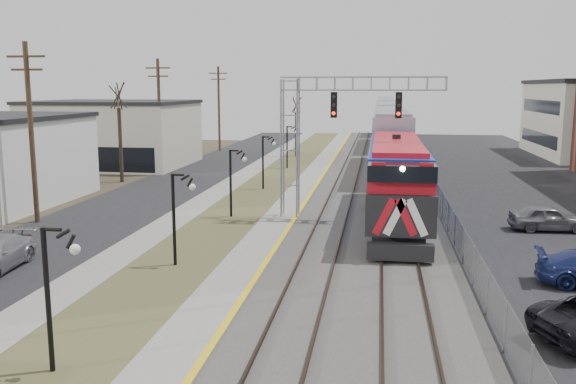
# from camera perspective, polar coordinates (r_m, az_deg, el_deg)

# --- Properties ---
(street_west) EXTENTS (7.00, 120.00, 0.04)m
(street_west) POSITION_cam_1_polar(r_m,az_deg,el_deg) (44.80, -12.54, -0.15)
(street_west) COLOR black
(street_west) RESTS_ON ground
(sidewalk) EXTENTS (2.00, 120.00, 0.08)m
(sidewalk) POSITION_cam_1_polar(r_m,az_deg,el_deg) (43.39, -6.98, -0.28)
(sidewalk) COLOR gray
(sidewalk) RESTS_ON ground
(grass_median) EXTENTS (4.00, 120.00, 0.06)m
(grass_median) POSITION_cam_1_polar(r_m,az_deg,el_deg) (42.70, -3.10, -0.39)
(grass_median) COLOR #4C532C
(grass_median) RESTS_ON ground
(platform) EXTENTS (2.00, 120.00, 0.24)m
(platform) POSITION_cam_1_polar(r_m,az_deg,el_deg) (42.19, 0.89, -0.38)
(platform) COLOR gray
(platform) RESTS_ON ground
(ballast_bed) EXTENTS (8.00, 120.00, 0.20)m
(ballast_bed) POSITION_cam_1_polar(r_m,az_deg,el_deg) (41.83, 7.70, -0.58)
(ballast_bed) COLOR #595651
(ballast_bed) RESTS_ON ground
(parking_lot) EXTENTS (16.00, 120.00, 0.04)m
(parking_lot) POSITION_cam_1_polar(r_m,az_deg,el_deg) (43.40, 23.74, -1.06)
(parking_lot) COLOR black
(parking_lot) RESTS_ON ground
(platform_edge) EXTENTS (0.24, 120.00, 0.01)m
(platform_edge) POSITION_cam_1_polar(r_m,az_deg,el_deg) (42.06, 2.08, -0.24)
(platform_edge) COLOR gold
(platform_edge) RESTS_ON platform
(track_near) EXTENTS (1.58, 120.00, 0.15)m
(track_near) POSITION_cam_1_polar(r_m,az_deg,el_deg) (41.87, 4.97, -0.28)
(track_near) COLOR #2D2119
(track_near) RESTS_ON ballast_bed
(track_far) EXTENTS (1.58, 120.00, 0.15)m
(track_far) POSITION_cam_1_polar(r_m,az_deg,el_deg) (41.81, 9.76, -0.40)
(track_far) COLOR #2D2119
(track_far) RESTS_ON ballast_bed
(train) EXTENTS (3.00, 108.65, 5.33)m
(train) POSITION_cam_1_polar(r_m,az_deg,el_deg) (81.35, 9.27, 6.39)
(train) COLOR #1434A5
(train) RESTS_ON ground
(signal_gantry) EXTENTS (9.00, 1.07, 8.15)m
(signal_gantry) POSITION_cam_1_polar(r_m,az_deg,el_deg) (34.37, 3.04, 6.48)
(signal_gantry) COLOR gray
(signal_gantry) RESTS_ON ground
(lampposts) EXTENTS (0.14, 62.14, 4.00)m
(lampposts) POSITION_cam_1_polar(r_m,az_deg,el_deg) (26.47, -10.43, -2.50)
(lampposts) COLOR black
(lampposts) RESTS_ON ground
(utility_poles) EXTENTS (0.28, 80.28, 10.00)m
(utility_poles) POSITION_cam_1_polar(r_m,az_deg,el_deg) (36.59, -22.89, 5.00)
(utility_poles) COLOR #4C3823
(utility_poles) RESTS_ON ground
(fence) EXTENTS (0.04, 120.00, 1.60)m
(fence) POSITION_cam_1_polar(r_m,az_deg,el_deg) (41.88, 13.47, 0.22)
(fence) COLOR gray
(fence) RESTS_ON ground
(bare_trees) EXTENTS (12.30, 42.30, 5.95)m
(bare_trees) POSITION_cam_1_polar(r_m,az_deg,el_deg) (48.48, -12.29, 3.80)
(bare_trees) COLOR #382D23
(bare_trees) RESTS_ON ground
(car_lot_e) EXTENTS (4.06, 1.79, 1.36)m
(car_lot_e) POSITION_cam_1_polar(r_m,az_deg,el_deg) (35.12, 23.17, -2.32)
(car_lot_e) COLOR slate
(car_lot_e) RESTS_ON ground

